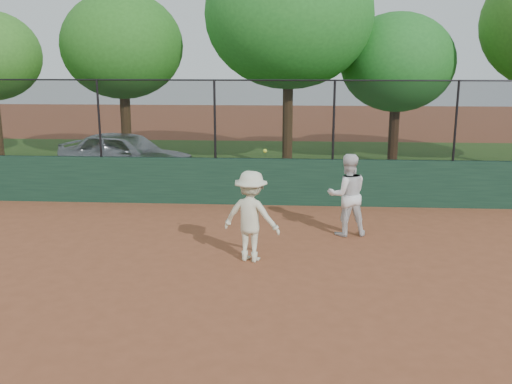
# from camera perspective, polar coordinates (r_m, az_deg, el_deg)

# --- Properties ---
(ground) EXTENTS (80.00, 80.00, 0.00)m
(ground) POSITION_cam_1_polar(r_m,az_deg,el_deg) (9.27, -5.94, -10.26)
(ground) COLOR brown
(ground) RESTS_ON ground
(back_wall) EXTENTS (26.00, 0.20, 1.20)m
(back_wall) POSITION_cam_1_polar(r_m,az_deg,el_deg) (14.78, -2.12, 1.08)
(back_wall) COLOR #1B3B29
(back_wall) RESTS_ON ground
(grass_strip) EXTENTS (36.00, 12.00, 0.01)m
(grass_strip) POSITION_cam_1_polar(r_m,az_deg,el_deg) (20.77, -0.41, 2.87)
(grass_strip) COLOR #264A17
(grass_strip) RESTS_ON ground
(parked_car) EXTENTS (4.69, 2.90, 1.49)m
(parked_car) POSITION_cam_1_polar(r_m,az_deg,el_deg) (18.62, -12.89, 3.68)
(parked_car) COLOR #ADB2B7
(parked_car) RESTS_ON ground
(player_second) EXTENTS (0.96, 0.81, 1.76)m
(player_second) POSITION_cam_1_polar(r_m,az_deg,el_deg) (12.21, 9.11, -0.28)
(player_second) COLOR white
(player_second) RESTS_ON ground
(player_main) EXTENTS (1.24, 0.93, 2.17)m
(player_main) POSITION_cam_1_polar(r_m,az_deg,el_deg) (10.52, -0.49, -2.44)
(player_main) COLOR beige
(player_main) RESTS_ON ground
(fence_assembly) EXTENTS (26.00, 0.06, 2.00)m
(fence_assembly) POSITION_cam_1_polar(r_m,az_deg,el_deg) (14.54, -2.29, 7.40)
(fence_assembly) COLOR black
(fence_assembly) RESTS_ON back_wall
(tree_1) EXTENTS (4.27, 3.88, 6.01)m
(tree_1) POSITION_cam_1_polar(r_m,az_deg,el_deg) (21.06, -13.25, 14.02)
(tree_1) COLOR #442E17
(tree_1) RESTS_ON ground
(tree_2) EXTENTS (5.59, 5.09, 7.54)m
(tree_2) POSITION_cam_1_polar(r_m,az_deg,el_deg) (19.62, 3.31, 17.24)
(tree_2) COLOR #462F19
(tree_2) RESTS_ON ground
(tree_3) EXTENTS (3.98, 3.62, 5.32)m
(tree_3) POSITION_cam_1_polar(r_m,az_deg,el_deg) (20.99, 13.95, 12.43)
(tree_3) COLOR #3A2213
(tree_3) RESTS_ON ground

